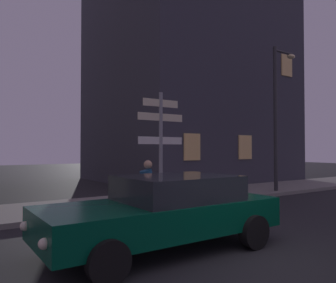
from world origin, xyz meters
TOP-DOWN VIEW (x-y plane):
  - ground_plane at (0.00, 0.00)m, footprint 80.00×80.00m
  - sidewalk_kerb at (0.00, 6.60)m, footprint 40.00×3.05m
  - signpost at (1.10, 5.47)m, footprint 1.70×0.12m
  - street_lamp at (7.14, 5.57)m, footprint 1.41×0.28m
  - car_near_right at (-1.22, 1.67)m, footprint 4.65×2.07m
  - cyclist at (-0.38, 3.85)m, footprint 1.81×0.37m
  - building_right_block at (7.82, 13.03)m, footprint 10.14×9.88m

SIDE VIEW (x-z plane):
  - ground_plane at x=0.00m, z-range 0.00..0.00m
  - sidewalk_kerb at x=0.00m, z-range 0.00..0.14m
  - car_near_right at x=-1.22m, z-range 0.05..1.43m
  - cyclist at x=-0.38m, z-range -0.06..1.55m
  - signpost at x=1.10m, z-range 0.48..4.08m
  - street_lamp at x=7.14m, z-range 0.67..6.82m
  - building_right_block at x=7.82m, z-range 0.00..21.44m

